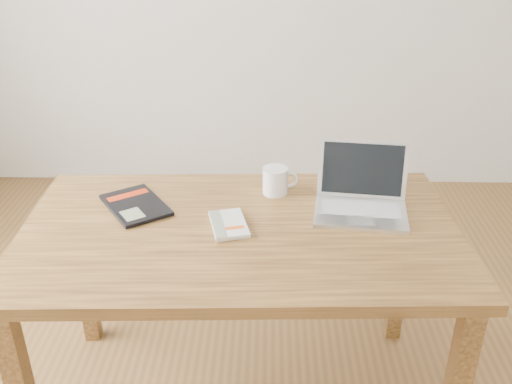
{
  "coord_description": "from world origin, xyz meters",
  "views": [
    {
      "loc": [
        -0.03,
        -1.47,
        1.7
      ],
      "look_at": [
        -0.07,
        0.17,
        0.85
      ],
      "focal_mm": 40.0,
      "sensor_mm": 36.0,
      "label": 1
    }
  ],
  "objects_px": {
    "desk": "(240,251)",
    "laptop": "(361,197)",
    "black_guidebook": "(136,205)",
    "coffee_mug": "(276,180)",
    "white_guidebook": "(229,224)"
  },
  "relations": [
    {
      "from": "white_guidebook",
      "to": "coffee_mug",
      "type": "height_order",
      "value": "coffee_mug"
    },
    {
      "from": "laptop",
      "to": "black_guidebook",
      "type": "bearing_deg",
      "value": -172.53
    },
    {
      "from": "desk",
      "to": "black_guidebook",
      "type": "relative_size",
      "value": 4.68
    },
    {
      "from": "white_guidebook",
      "to": "desk",
      "type": "bearing_deg",
      "value": -28.05
    },
    {
      "from": "desk",
      "to": "laptop",
      "type": "xyz_separation_m",
      "value": [
        0.41,
        0.14,
        0.14
      ]
    },
    {
      "from": "black_guidebook",
      "to": "coffee_mug",
      "type": "xyz_separation_m",
      "value": [
        0.48,
        0.12,
        0.04
      ]
    },
    {
      "from": "laptop",
      "to": "white_guidebook",
      "type": "bearing_deg",
      "value": -156.75
    },
    {
      "from": "desk",
      "to": "coffee_mug",
      "type": "bearing_deg",
      "value": 62.87
    },
    {
      "from": "black_guidebook",
      "to": "laptop",
      "type": "bearing_deg",
      "value": -33.63
    },
    {
      "from": "black_guidebook",
      "to": "laptop",
      "type": "height_order",
      "value": "laptop"
    },
    {
      "from": "coffee_mug",
      "to": "white_guidebook",
      "type": "bearing_deg",
      "value": -134.46
    },
    {
      "from": "laptop",
      "to": "desk",
      "type": "bearing_deg",
      "value": -154.11
    },
    {
      "from": "black_guidebook",
      "to": "coffee_mug",
      "type": "bearing_deg",
      "value": -20.27
    },
    {
      "from": "desk",
      "to": "laptop",
      "type": "relative_size",
      "value": 4.32
    },
    {
      "from": "laptop",
      "to": "coffee_mug",
      "type": "height_order",
      "value": "laptop"
    }
  ]
}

